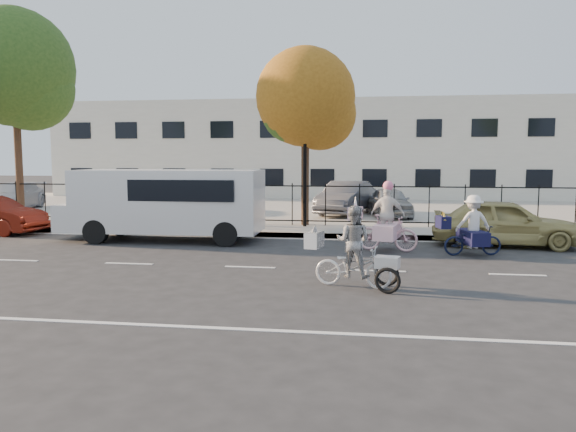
% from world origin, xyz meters
% --- Properties ---
extents(ground, '(120.00, 120.00, 0.00)m').
position_xyz_m(ground, '(0.00, 0.00, 0.00)').
color(ground, '#333334').
extents(road_markings, '(60.00, 9.52, 0.01)m').
position_xyz_m(road_markings, '(0.00, 0.00, 0.01)').
color(road_markings, silver).
rests_on(road_markings, ground).
extents(curb, '(60.00, 0.10, 0.15)m').
position_xyz_m(curb, '(0.00, 5.05, 0.07)').
color(curb, '#A8A399').
rests_on(curb, ground).
extents(sidewalk, '(60.00, 2.20, 0.15)m').
position_xyz_m(sidewalk, '(0.00, 6.10, 0.07)').
color(sidewalk, '#A8A399').
rests_on(sidewalk, ground).
extents(parking_lot, '(60.00, 15.60, 0.15)m').
position_xyz_m(parking_lot, '(0.00, 15.00, 0.07)').
color(parking_lot, '#A8A399').
rests_on(parking_lot, ground).
extents(iron_fence, '(58.00, 0.06, 1.50)m').
position_xyz_m(iron_fence, '(0.00, 7.20, 0.90)').
color(iron_fence, black).
rests_on(iron_fence, sidewalk).
extents(building, '(34.00, 10.00, 6.00)m').
position_xyz_m(building, '(0.00, 25.00, 3.00)').
color(building, silver).
rests_on(building, ground).
extents(lamppost, '(0.36, 0.36, 4.33)m').
position_xyz_m(lamppost, '(0.50, 6.80, 3.11)').
color(lamppost, black).
rests_on(lamppost, sidewalk).
extents(street_sign, '(0.85, 0.06, 1.80)m').
position_xyz_m(street_sign, '(-1.85, 6.80, 1.42)').
color(street_sign, black).
rests_on(street_sign, sidewalk).
extents(zebra_trike, '(1.91, 1.03, 1.63)m').
position_xyz_m(zebra_trike, '(2.46, -1.66, 0.63)').
color(zebra_trike, white).
rests_on(zebra_trike, ground).
extents(unicorn_bike, '(1.96, 1.40, 1.94)m').
position_xyz_m(unicorn_bike, '(3.22, 2.81, 0.72)').
color(unicorn_bike, beige).
rests_on(unicorn_bike, ground).
extents(bull_bike, '(1.76, 1.23, 1.60)m').
position_xyz_m(bull_bike, '(5.43, 2.42, 0.64)').
color(bull_bike, black).
rests_on(bull_bike, ground).
extents(white_van, '(6.20, 2.21, 2.19)m').
position_xyz_m(white_van, '(-3.46, 3.80, 1.21)').
color(white_van, white).
rests_on(white_van, ground).
extents(gold_sedan, '(4.21, 2.00, 1.39)m').
position_xyz_m(gold_sedan, '(6.64, 4.16, 0.70)').
color(gold_sedan, tan).
rests_on(gold_sedan, ground).
extents(pedestrian, '(0.64, 0.47, 1.62)m').
position_xyz_m(pedestrian, '(-2.88, 6.80, 0.96)').
color(pedestrian, black).
rests_on(pedestrian, sidewalk).
extents(lot_car_a, '(2.49, 4.54, 1.25)m').
position_xyz_m(lot_car_a, '(-13.63, 11.16, 0.77)').
color(lot_car_a, '#B3B4BB').
rests_on(lot_car_a, parking_lot).
extents(lot_car_b, '(3.92, 5.38, 1.36)m').
position_xyz_m(lot_car_b, '(-5.80, 10.66, 0.83)').
color(lot_car_b, silver).
rests_on(lot_car_b, parking_lot).
extents(lot_car_c, '(2.55, 4.50, 1.40)m').
position_xyz_m(lot_car_c, '(1.76, 11.25, 0.85)').
color(lot_car_c, '#53545B').
rests_on(lot_car_c, parking_lot).
extents(lot_car_d, '(1.97, 3.68, 1.19)m').
position_xyz_m(lot_car_d, '(3.58, 10.58, 0.75)').
color(lot_car_d, '#929598').
rests_on(lot_car_d, parking_lot).
extents(tree_west, '(4.48, 4.48, 8.22)m').
position_xyz_m(tree_west, '(-10.54, 7.36, 5.75)').
color(tree_west, '#442D1D').
rests_on(tree_west, ground).
extents(tree_mid, '(3.55, 3.52, 6.46)m').
position_xyz_m(tree_mid, '(0.59, 7.36, 4.52)').
color(tree_mid, '#442D1D').
rests_on(tree_mid, ground).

